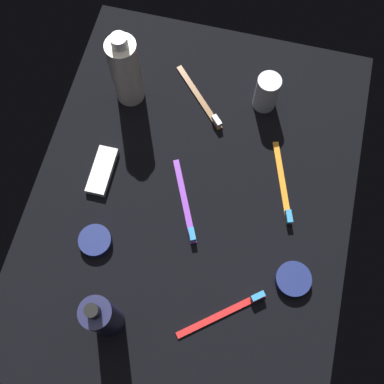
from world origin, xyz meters
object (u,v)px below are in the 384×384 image
(lotion_bottle, at_px, (103,317))
(snack_bar_white, at_px, (102,171))
(bodywash_bottle, at_px, (126,71))
(toothbrush_orange, at_px, (283,186))
(toothbrush_red, at_px, (227,312))
(cream_tin_left, at_px, (95,241))
(cream_tin_right, at_px, (293,279))
(deodorant_stick, at_px, (267,93))
(toothbrush_purple, at_px, (186,205))
(toothbrush_brown, at_px, (202,100))

(lotion_bottle, relative_size, snack_bar_white, 1.75)
(bodywash_bottle, height_order, toothbrush_orange, bodywash_bottle)
(toothbrush_red, xyz_separation_m, toothbrush_orange, (-0.27, 0.06, 0.00))
(cream_tin_left, bearing_deg, cream_tin_right, 92.40)
(deodorant_stick, bearing_deg, cream_tin_left, -34.45)
(cream_tin_left, bearing_deg, toothbrush_orange, 120.56)
(toothbrush_red, relative_size, cream_tin_right, 2.21)
(lotion_bottle, distance_m, toothbrush_red, 0.23)
(lotion_bottle, xyz_separation_m, bodywash_bottle, (-0.47, -0.10, 0.01))
(bodywash_bottle, relative_size, snack_bar_white, 1.85)
(toothbrush_purple, xyz_separation_m, toothbrush_orange, (-0.09, 0.18, 0.00))
(toothbrush_red, distance_m, snack_bar_white, 0.37)
(deodorant_stick, height_order, toothbrush_orange, deodorant_stick)
(snack_bar_white, bearing_deg, cream_tin_right, 72.35)
(lotion_bottle, distance_m, toothbrush_purple, 0.27)
(toothbrush_brown, relative_size, snack_bar_white, 1.34)
(toothbrush_purple, bearing_deg, toothbrush_red, 33.92)
(deodorant_stick, bearing_deg, toothbrush_purple, -22.12)
(lotion_bottle, height_order, cream_tin_right, lotion_bottle)
(snack_bar_white, bearing_deg, toothbrush_orange, 97.82)
(toothbrush_purple, bearing_deg, bodywash_bottle, -141.28)
(deodorant_stick, height_order, cream_tin_right, deodorant_stick)
(lotion_bottle, bearing_deg, snack_bar_white, -160.07)
(toothbrush_purple, bearing_deg, deodorant_stick, 157.88)
(lotion_bottle, relative_size, toothbrush_purple, 1.08)
(toothbrush_brown, bearing_deg, toothbrush_orange, 52.93)
(toothbrush_red, distance_m, toothbrush_brown, 0.45)
(toothbrush_brown, height_order, cream_tin_right, toothbrush_brown)
(deodorant_stick, xyz_separation_m, toothbrush_orange, (0.18, 0.07, -0.04))
(bodywash_bottle, relative_size, toothbrush_brown, 1.38)
(toothbrush_purple, xyz_separation_m, toothbrush_red, (0.18, 0.12, 0.00))
(lotion_bottle, bearing_deg, toothbrush_purple, 162.00)
(snack_bar_white, distance_m, cream_tin_right, 0.44)
(toothbrush_red, bearing_deg, deodorant_stick, -178.15)
(cream_tin_right, bearing_deg, toothbrush_brown, -142.83)
(snack_bar_white, bearing_deg, toothbrush_brown, 142.18)
(cream_tin_right, bearing_deg, cream_tin_left, -87.60)
(deodorant_stick, bearing_deg, toothbrush_orange, 21.99)
(bodywash_bottle, distance_m, snack_bar_white, 0.21)
(cream_tin_left, bearing_deg, lotion_bottle, 27.30)
(bodywash_bottle, bearing_deg, snack_bar_white, -1.47)
(toothbrush_purple, relative_size, snack_bar_white, 1.61)
(toothbrush_purple, bearing_deg, lotion_bottle, -18.00)
(bodywash_bottle, distance_m, toothbrush_orange, 0.40)
(toothbrush_purple, height_order, toothbrush_orange, same)
(toothbrush_red, height_order, snack_bar_white, toothbrush_red)
(bodywash_bottle, distance_m, toothbrush_purple, 0.30)
(lotion_bottle, bearing_deg, bodywash_bottle, -168.39)
(deodorant_stick, xyz_separation_m, toothbrush_brown, (0.03, -0.13, -0.04))
(toothbrush_orange, distance_m, snack_bar_white, 0.37)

